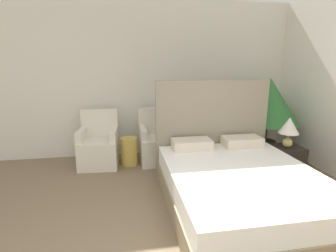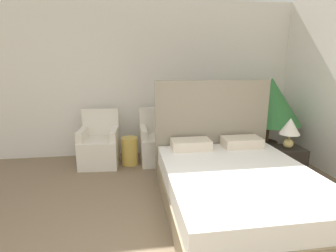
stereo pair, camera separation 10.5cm
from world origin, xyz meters
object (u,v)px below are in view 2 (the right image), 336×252
bed (236,185)px  table_lamp (290,128)px  armchair_near_window_right (159,145)px  armchair_near_window_left (100,148)px  potted_palm (270,103)px  nightstand (286,162)px  side_table (130,151)px

bed → table_lamp: bearing=33.0°
armchair_near_window_right → armchair_near_window_left: bearing=178.8°
armchair_near_window_left → armchair_near_window_right: same height
table_lamp → armchair_near_window_right: bearing=153.4°
armchair_near_window_right → potted_palm: bearing=-5.1°
bed → potted_palm: (1.25, 1.56, 0.74)m
potted_palm → nightstand: size_ratio=3.12×
bed → armchair_near_window_right: bed is taller
armchair_near_window_right → side_table: armchair_near_window_right is taller
armchair_near_window_right → nightstand: (1.92, -0.94, -0.07)m
table_lamp → nightstand: bearing=54.1°
bed → potted_palm: bearing=51.2°
armchair_near_window_right → potted_palm: 2.15m
armchair_near_window_right → potted_palm: (2.01, -0.14, 0.75)m
bed → table_lamp: 1.45m
nightstand → side_table: side_table is taller
armchair_near_window_right → nightstand: size_ratio=1.99×
bed → side_table: (-1.28, 1.65, -0.07)m
bed → armchair_near_window_right: (-0.76, 1.70, -0.00)m
bed → potted_palm: 2.13m
bed → armchair_near_window_left: 2.48m
bed → table_lamp: size_ratio=4.62×
potted_palm → nightstand: 1.14m
armchair_near_window_left → table_lamp: armchair_near_window_left is taller
nightstand → armchair_near_window_right: bearing=154.0°
armchair_near_window_right → nightstand: bearing=-27.2°
armchair_near_window_left → potted_palm: potted_palm is taller
potted_palm → side_table: bearing=177.9°
nightstand → bed: bearing=-146.7°
armchair_near_window_right → potted_palm: potted_palm is taller
armchair_near_window_left → table_lamp: 3.14m
armchair_near_window_left → armchair_near_window_right: bearing=4.0°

